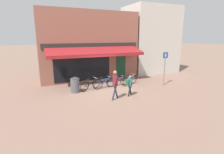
{
  "coord_description": "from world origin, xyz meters",
  "views": [
    {
      "loc": [
        -4.54,
        -10.83,
        3.75
      ],
      "look_at": [
        0.16,
        -0.17,
        1.05
      ],
      "focal_mm": 28.0,
      "sensor_mm": 36.0,
      "label": 1
    }
  ],
  "objects_px": {
    "bicycle_silver": "(130,80)",
    "bicycle_purple": "(118,82)",
    "bicycle_black": "(90,85)",
    "litter_bin": "(75,85)",
    "pedestrian_child": "(130,83)",
    "parking_sign": "(165,65)",
    "pedestrian_adult": "(115,81)",
    "bicycle_blue": "(104,83)"
  },
  "relations": [
    {
      "from": "bicycle_silver",
      "to": "parking_sign",
      "type": "xyz_separation_m",
      "value": [
        2.38,
        -1.17,
        1.23
      ]
    },
    {
      "from": "pedestrian_child",
      "to": "pedestrian_adult",
      "type": "bearing_deg",
      "value": -177.65
    },
    {
      "from": "pedestrian_adult",
      "to": "litter_bin",
      "type": "height_order",
      "value": "pedestrian_adult"
    },
    {
      "from": "litter_bin",
      "to": "parking_sign",
      "type": "xyz_separation_m",
      "value": [
        6.76,
        -1.03,
        1.06
      ]
    },
    {
      "from": "bicycle_black",
      "to": "pedestrian_adult",
      "type": "height_order",
      "value": "pedestrian_adult"
    },
    {
      "from": "bicycle_silver",
      "to": "litter_bin",
      "type": "distance_m",
      "value": 4.39
    },
    {
      "from": "pedestrian_child",
      "to": "litter_bin",
      "type": "xyz_separation_m",
      "value": [
        -3.08,
        2.1,
        -0.27
      ]
    },
    {
      "from": "bicycle_black",
      "to": "bicycle_silver",
      "type": "relative_size",
      "value": 1.02
    },
    {
      "from": "bicycle_black",
      "to": "parking_sign",
      "type": "relative_size",
      "value": 0.65
    },
    {
      "from": "bicycle_blue",
      "to": "pedestrian_adult",
      "type": "xyz_separation_m",
      "value": [
        -0.25,
        -2.44,
        0.73
      ]
    },
    {
      "from": "bicycle_blue",
      "to": "bicycle_purple",
      "type": "height_order",
      "value": "bicycle_blue"
    },
    {
      "from": "parking_sign",
      "to": "litter_bin",
      "type": "bearing_deg",
      "value": 171.33
    },
    {
      "from": "bicycle_black",
      "to": "pedestrian_child",
      "type": "relative_size",
      "value": 1.28
    },
    {
      "from": "bicycle_purple",
      "to": "pedestrian_adult",
      "type": "relative_size",
      "value": 0.99
    },
    {
      "from": "bicycle_purple",
      "to": "bicycle_silver",
      "type": "distance_m",
      "value": 1.03
    },
    {
      "from": "bicycle_blue",
      "to": "pedestrian_child",
      "type": "bearing_deg",
      "value": -77.39
    },
    {
      "from": "bicycle_blue",
      "to": "litter_bin",
      "type": "relative_size",
      "value": 1.6
    },
    {
      "from": "pedestrian_child",
      "to": "parking_sign",
      "type": "height_order",
      "value": "parking_sign"
    },
    {
      "from": "bicycle_black",
      "to": "litter_bin",
      "type": "bearing_deg",
      "value": 160.3
    },
    {
      "from": "bicycle_blue",
      "to": "bicycle_silver",
      "type": "bearing_deg",
      "value": -8.48
    },
    {
      "from": "pedestrian_child",
      "to": "parking_sign",
      "type": "bearing_deg",
      "value": 7.52
    },
    {
      "from": "bicycle_purple",
      "to": "litter_bin",
      "type": "height_order",
      "value": "litter_bin"
    },
    {
      "from": "bicycle_purple",
      "to": "litter_bin",
      "type": "distance_m",
      "value": 3.38
    },
    {
      "from": "litter_bin",
      "to": "parking_sign",
      "type": "distance_m",
      "value": 6.92
    },
    {
      "from": "bicycle_purple",
      "to": "pedestrian_child",
      "type": "xyz_separation_m",
      "value": [
        -0.28,
        -2.36,
        0.48
      ]
    },
    {
      "from": "pedestrian_adult",
      "to": "pedestrian_child",
      "type": "height_order",
      "value": "pedestrian_adult"
    },
    {
      "from": "bicycle_blue",
      "to": "pedestrian_child",
      "type": "height_order",
      "value": "pedestrian_child"
    },
    {
      "from": "bicycle_black",
      "to": "litter_bin",
      "type": "xyz_separation_m",
      "value": [
        -1.13,
        -0.1,
        0.17
      ]
    },
    {
      "from": "bicycle_purple",
      "to": "parking_sign",
      "type": "height_order",
      "value": "parking_sign"
    },
    {
      "from": "bicycle_silver",
      "to": "bicycle_purple",
      "type": "bearing_deg",
      "value": 149.47
    },
    {
      "from": "pedestrian_adult",
      "to": "parking_sign",
      "type": "relative_size",
      "value": 0.68
    },
    {
      "from": "bicycle_silver",
      "to": "pedestrian_adult",
      "type": "bearing_deg",
      "value": -158.4
    },
    {
      "from": "bicycle_purple",
      "to": "bicycle_silver",
      "type": "xyz_separation_m",
      "value": [
        1.02,
        -0.12,
        0.03
      ]
    },
    {
      "from": "bicycle_blue",
      "to": "bicycle_purple",
      "type": "distance_m",
      "value": 1.17
    },
    {
      "from": "bicycle_black",
      "to": "pedestrian_adult",
      "type": "bearing_deg",
      "value": -96.09
    },
    {
      "from": "bicycle_black",
      "to": "bicycle_silver",
      "type": "height_order",
      "value": "bicycle_black"
    },
    {
      "from": "parking_sign",
      "to": "pedestrian_adult",
      "type": "bearing_deg",
      "value": -165.02
    },
    {
      "from": "bicycle_black",
      "to": "bicycle_purple",
      "type": "height_order",
      "value": "bicycle_black"
    },
    {
      "from": "pedestrian_child",
      "to": "litter_bin",
      "type": "height_order",
      "value": "pedestrian_child"
    },
    {
      "from": "bicycle_black",
      "to": "pedestrian_child",
      "type": "distance_m",
      "value": 2.97
    },
    {
      "from": "pedestrian_child",
      "to": "litter_bin",
      "type": "bearing_deg",
      "value": 137.04
    },
    {
      "from": "parking_sign",
      "to": "bicycle_black",
      "type": "bearing_deg",
      "value": 168.65
    }
  ]
}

